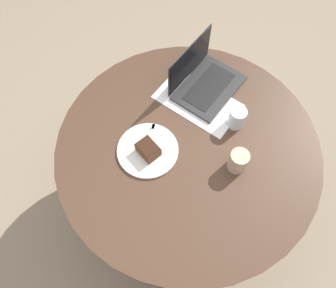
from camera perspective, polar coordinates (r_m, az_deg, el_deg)
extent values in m
plane|color=gray|center=(2.09, 2.44, -9.22)|extent=(12.00, 12.00, 0.00)
cylinder|color=#4C3323|center=(2.08, 2.45, -9.13)|extent=(0.46, 0.46, 0.02)
cylinder|color=#4C3323|center=(1.76, 2.87, -5.65)|extent=(0.10, 0.10, 0.66)
cylinder|color=#4C3323|center=(1.45, 3.47, -0.57)|extent=(1.17, 1.17, 0.03)
cube|color=white|center=(1.56, 5.21, 7.42)|extent=(0.43, 0.32, 0.00)
cylinder|color=silver|center=(1.42, -3.55, -1.08)|extent=(0.27, 0.27, 0.01)
cube|color=brown|center=(1.39, -3.48, -0.98)|extent=(0.10, 0.08, 0.05)
cube|color=#351E13|center=(1.36, -3.54, -0.48)|extent=(0.09, 0.07, 0.00)
cube|color=silver|center=(1.43, -3.25, 0.62)|extent=(0.12, 0.14, 0.00)
cube|color=silver|center=(1.47, -2.57, 3.07)|extent=(0.04, 0.04, 0.00)
cylinder|color=#C6AD89|center=(1.38, 12.10, -2.92)|extent=(0.08, 0.08, 0.10)
cylinder|color=silver|center=(1.48, 11.90, 4.47)|extent=(0.07, 0.07, 0.10)
cube|color=#2D2D2D|center=(1.60, 7.13, 9.67)|extent=(0.31, 0.38, 0.02)
cube|color=black|center=(1.60, 7.17, 9.88)|extent=(0.20, 0.30, 0.00)
cube|color=#2D2D2D|center=(1.56, 3.79, 14.25)|extent=(0.09, 0.32, 0.20)
cube|color=black|center=(1.56, 3.91, 14.18)|extent=(0.09, 0.30, 0.18)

